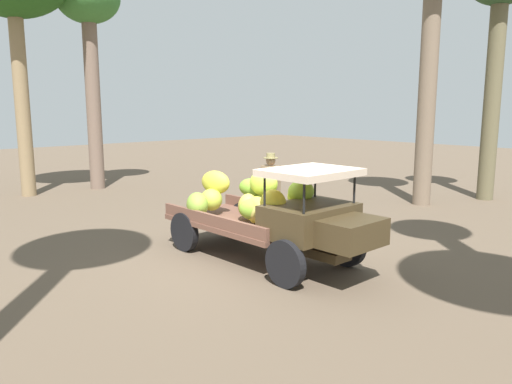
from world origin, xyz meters
name	(u,v)px	position (x,y,z in m)	size (l,w,h in m)	color
ground_plane	(266,260)	(0.00, 0.00, 0.00)	(60.00, 60.00, 0.00)	brown
truck	(275,214)	(0.17, 0.07, 0.92)	(4.51, 1.92, 1.83)	#3F321D
farmer	(270,187)	(-1.62, 1.67, 1.04)	(0.54, 0.50, 1.82)	#916B4E
forest_tree_3	(500,2)	(0.03, 9.40, 5.88)	(1.95, 1.95, 7.35)	brown
forest_tree_5	(89,14)	(-10.12, 1.36, 5.91)	(2.13, 2.13, 7.31)	#755F50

